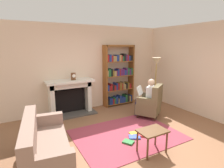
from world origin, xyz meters
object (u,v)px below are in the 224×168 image
at_px(floor_lamp, 156,65).
at_px(mantel_clock, 73,76).
at_px(fireplace, 70,96).
at_px(seated_reader, 147,96).
at_px(sofa_floral, 44,147).
at_px(bookshelf, 119,77).
at_px(side_table, 152,134).
at_px(armchair_reading, 151,103).

bearing_deg(floor_lamp, mantel_clock, 167.56).
relative_size(fireplace, floor_lamp, 0.85).
bearing_deg(seated_reader, sofa_floral, -18.29).
bearing_deg(bookshelf, side_table, -108.62).
bearing_deg(armchair_reading, seated_reader, -90.00).
height_order(armchair_reading, seated_reader, seated_reader).
distance_m(fireplace, bookshelf, 1.80).
height_order(armchair_reading, floor_lamp, floor_lamp).
distance_m(fireplace, mantel_clock, 0.62).
relative_size(fireplace, seated_reader, 1.25).
xyz_separation_m(fireplace, floor_lamp, (2.78, -0.69, 0.85)).
relative_size(fireplace, sofa_floral, 0.80).
bearing_deg(floor_lamp, armchair_reading, -138.07).
distance_m(armchair_reading, seated_reader, 0.23).
distance_m(bookshelf, seated_reader, 1.43).
distance_m(fireplace, armchair_reading, 2.43).
distance_m(armchair_reading, floor_lamp, 1.48).
relative_size(bookshelf, seated_reader, 1.83).
height_order(bookshelf, armchair_reading, bookshelf).
bearing_deg(seated_reader, side_table, 19.41).
bearing_deg(mantel_clock, sofa_floral, -120.19).
distance_m(bookshelf, side_table, 3.07).
distance_m(mantel_clock, bookshelf, 1.66).
relative_size(armchair_reading, floor_lamp, 0.58).
distance_m(fireplace, floor_lamp, 2.99).
relative_size(seated_reader, floor_lamp, 0.68).
bearing_deg(mantel_clock, fireplace, 135.23).
bearing_deg(sofa_floral, bookshelf, -44.68).
xyz_separation_m(mantel_clock, sofa_floral, (-1.20, -2.07, -0.85)).
xyz_separation_m(mantel_clock, seated_reader, (1.80, -1.23, -0.55)).
bearing_deg(sofa_floral, side_table, -101.30).
distance_m(seated_reader, floor_lamp, 1.35).
distance_m(armchair_reading, sofa_floral, 3.15).
xyz_separation_m(seated_reader, floor_lamp, (0.89, 0.64, 0.79)).
distance_m(mantel_clock, seated_reader, 2.25).
bearing_deg(fireplace, sofa_floral, -116.94).
height_order(bookshelf, sofa_floral, bookshelf).
xyz_separation_m(armchair_reading, seated_reader, (-0.07, 0.10, 0.20)).
height_order(seated_reader, side_table, seated_reader).
bearing_deg(armchair_reading, fireplace, -69.96).
distance_m(fireplace, seated_reader, 2.32).
bearing_deg(sofa_floral, fireplace, -19.31).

